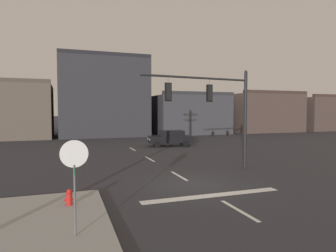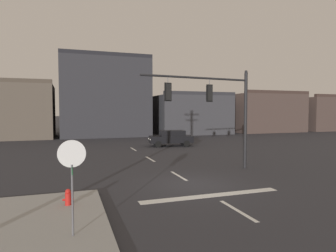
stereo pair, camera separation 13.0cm
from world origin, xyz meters
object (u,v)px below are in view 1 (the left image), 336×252
object	(u,v)px
fire_hydrant	(69,200)
signal_mast_near_side	(217,103)
stop_sign	(74,165)
car_lot_nearside	(170,138)

from	to	relation	value
fire_hydrant	signal_mast_near_side	bearing A→B (deg)	27.09
stop_sign	car_lot_nearside	world-z (taller)	stop_sign
fire_hydrant	stop_sign	bearing A→B (deg)	-87.42
car_lot_nearside	signal_mast_near_side	bearing A→B (deg)	-97.09
signal_mast_near_side	car_lot_nearside	world-z (taller)	signal_mast_near_side
stop_sign	signal_mast_near_side	bearing A→B (deg)	40.72
stop_sign	fire_hydrant	xyz separation A→B (m)	(-0.13, 2.85, -1.82)
stop_sign	car_lot_nearside	distance (m)	22.23
car_lot_nearside	fire_hydrant	distance (m)	19.75
signal_mast_near_side	stop_sign	xyz separation A→B (m)	(-8.36, -7.19, -1.97)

